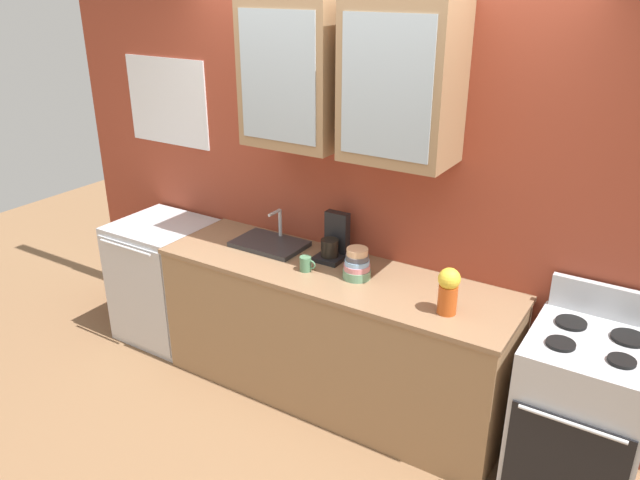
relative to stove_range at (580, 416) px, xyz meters
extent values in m
plane|color=brown|center=(-1.48, 0.00, -0.46)|extent=(10.00, 10.00, 0.00)
cube|color=#993D28|center=(-1.48, 0.38, 0.97)|extent=(4.81, 0.10, 2.85)
cube|color=#93704C|center=(-1.82, 0.14, 1.56)|extent=(0.59, 0.38, 0.83)
cube|color=#9EADB7|center=(-1.82, -0.05, 1.56)|extent=(0.50, 0.01, 0.71)
cube|color=#93704C|center=(-1.15, 0.14, 1.56)|extent=(0.59, 0.38, 0.83)
cube|color=#9EADB7|center=(-1.15, -0.05, 1.56)|extent=(0.50, 0.01, 0.71)
cube|color=white|center=(-3.07, 0.32, 1.24)|extent=(0.74, 0.01, 0.62)
cube|color=#93704C|center=(-1.48, 0.00, -0.02)|extent=(2.23, 0.64, 0.87)
cube|color=#8C6B4C|center=(-1.48, 0.00, 0.43)|extent=(2.25, 0.66, 0.03)
cube|color=silver|center=(0.00, 0.00, -0.01)|extent=(0.60, 0.61, 0.90)
cube|color=black|center=(0.00, -0.31, -0.08)|extent=(0.55, 0.01, 0.54)
cylinder|color=silver|center=(0.00, -0.34, 0.19)|extent=(0.48, 0.02, 0.02)
cube|color=silver|center=(0.00, 0.29, 0.53)|extent=(0.57, 0.04, 0.18)
cylinder|color=black|center=(-0.14, -0.12, 0.45)|extent=(0.14, 0.14, 0.02)
cylinder|color=black|center=(0.14, -0.12, 0.45)|extent=(0.13, 0.13, 0.02)
cylinder|color=black|center=(-0.14, 0.11, 0.45)|extent=(0.15, 0.15, 0.02)
cylinder|color=black|center=(0.14, 0.11, 0.45)|extent=(0.17, 0.17, 0.02)
cube|color=#2D2D30|center=(-2.03, 0.10, 0.46)|extent=(0.46, 0.31, 0.03)
cylinder|color=silver|center=(-2.03, 0.22, 0.56)|extent=(0.02, 0.02, 0.18)
cylinder|color=silver|center=(-2.03, 0.16, 0.65)|extent=(0.02, 0.12, 0.02)
cylinder|color=#669972|center=(-1.32, 0.00, 0.47)|extent=(0.17, 0.17, 0.05)
cylinder|color=#D87F84|center=(-1.32, 0.00, 0.50)|extent=(0.16, 0.16, 0.05)
cylinder|color=#8CB7E0|center=(-1.32, 0.00, 0.54)|extent=(0.15, 0.15, 0.04)
cylinder|color=#4C4C54|center=(-1.32, 0.00, 0.57)|extent=(0.14, 0.14, 0.04)
cylinder|color=#E0AD7F|center=(-1.32, 0.00, 0.60)|extent=(0.13, 0.13, 0.05)
cylinder|color=#BF4C19|center=(-0.72, -0.11, 0.52)|extent=(0.10, 0.10, 0.16)
sphere|color=yellow|center=(-0.72, -0.11, 0.64)|extent=(0.12, 0.12, 0.12)
cylinder|color=#4C7F59|center=(-1.62, -0.08, 0.49)|extent=(0.07, 0.07, 0.09)
torus|color=#4C7F59|center=(-1.58, -0.08, 0.49)|extent=(0.06, 0.01, 0.06)
cube|color=silver|center=(-2.93, 0.00, -0.01)|extent=(0.64, 0.60, 0.90)
cube|color=silver|center=(-2.93, -0.31, -0.01)|extent=(0.60, 0.01, 0.81)
cylinder|color=silver|center=(-2.93, -0.33, 0.38)|extent=(0.48, 0.02, 0.02)
cube|color=black|center=(-1.58, 0.14, 0.46)|extent=(0.17, 0.20, 0.03)
cylinder|color=black|center=(-1.58, 0.12, 0.53)|extent=(0.11, 0.11, 0.11)
cube|color=black|center=(-1.58, 0.21, 0.60)|extent=(0.15, 0.06, 0.26)
camera|label=1|loc=(0.24, -2.88, 2.07)|focal=34.84mm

